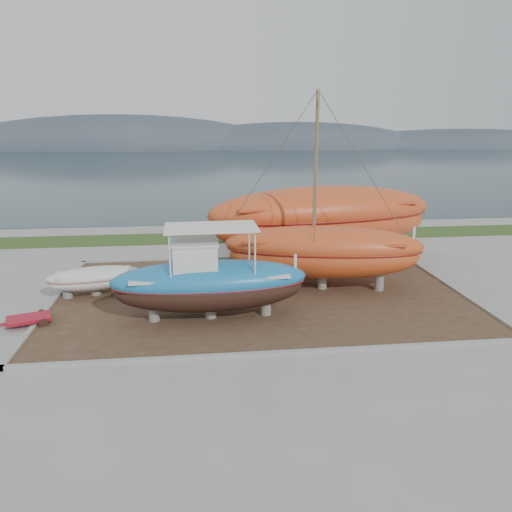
{
  "coord_description": "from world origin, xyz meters",
  "views": [
    {
      "loc": [
        -2.66,
        -17.34,
        7.76
      ],
      "look_at": [
        -0.19,
        4.0,
        1.84
      ],
      "focal_mm": 35.0,
      "sensor_mm": 36.0,
      "label": 1
    }
  ],
  "objects_px": {
    "blue_caique": "(210,273)",
    "orange_bare_hull": "(322,227)",
    "orange_sailboat": "(325,194)",
    "red_trailer": "(29,321)",
    "white_dinghy": "(95,281)"
  },
  "relations": [
    {
      "from": "orange_sailboat",
      "to": "white_dinghy",
      "type": "bearing_deg",
      "value": -170.8
    },
    {
      "from": "white_dinghy",
      "to": "orange_bare_hull",
      "type": "distance_m",
      "value": 12.08
    },
    {
      "from": "orange_sailboat",
      "to": "red_trailer",
      "type": "distance_m",
      "value": 13.38
    },
    {
      "from": "blue_caique",
      "to": "orange_bare_hull",
      "type": "height_order",
      "value": "orange_bare_hull"
    },
    {
      "from": "white_dinghy",
      "to": "blue_caique",
      "type": "bearing_deg",
      "value": -45.19
    },
    {
      "from": "orange_bare_hull",
      "to": "red_trailer",
      "type": "height_order",
      "value": "orange_bare_hull"
    },
    {
      "from": "blue_caique",
      "to": "orange_bare_hull",
      "type": "xyz_separation_m",
      "value": [
        6.27,
        7.12,
        0.21
      ]
    },
    {
      "from": "white_dinghy",
      "to": "orange_sailboat",
      "type": "distance_m",
      "value": 11.08
    },
    {
      "from": "blue_caique",
      "to": "orange_sailboat",
      "type": "distance_m",
      "value": 6.59
    },
    {
      "from": "white_dinghy",
      "to": "orange_sailboat",
      "type": "relative_size",
      "value": 0.46
    },
    {
      "from": "orange_bare_hull",
      "to": "orange_sailboat",
      "type": "bearing_deg",
      "value": -112.66
    },
    {
      "from": "red_trailer",
      "to": "white_dinghy",
      "type": "bearing_deg",
      "value": 38.51
    },
    {
      "from": "blue_caique",
      "to": "orange_bare_hull",
      "type": "distance_m",
      "value": 9.48
    },
    {
      "from": "orange_bare_hull",
      "to": "red_trailer",
      "type": "distance_m",
      "value": 15.15
    },
    {
      "from": "white_dinghy",
      "to": "orange_sailboat",
      "type": "height_order",
      "value": "orange_sailboat"
    }
  ]
}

